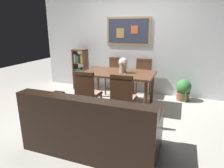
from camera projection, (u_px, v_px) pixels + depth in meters
ground_plane at (112, 116)px, 3.76m from camera, size 12.00×12.00×0.00m
wall_back_with_painting at (135, 42)px, 4.92m from camera, size 5.20×0.14×2.60m
dining_table at (119, 77)px, 4.13m from camera, size 1.47×0.90×0.74m
dining_chair_near_right at (123, 95)px, 3.32m from camera, size 0.40×0.41×0.91m
dining_chair_near_left at (87, 91)px, 3.55m from camera, size 0.40×0.41×0.91m
dining_chair_far_right at (143, 74)px, 4.80m from camera, size 0.40×0.41×0.91m
dining_chair_far_left at (115, 72)px, 5.00m from camera, size 0.40×0.41×0.91m
leather_couch at (92, 129)px, 2.68m from camera, size 1.80×0.84×0.84m
bookshelf at (81, 70)px, 5.36m from camera, size 0.36×0.28×1.08m
potted_ivy at (184, 90)px, 4.54m from camera, size 0.34×0.34×0.55m
flower_vase at (123, 64)px, 4.02m from camera, size 0.19×0.20×0.31m
tv_remote at (125, 75)px, 3.84m from camera, size 0.08×0.16×0.02m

